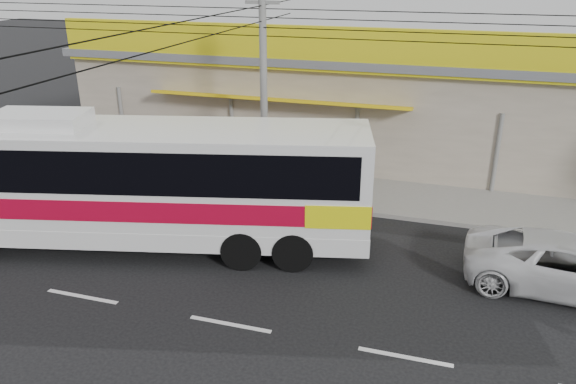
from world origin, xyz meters
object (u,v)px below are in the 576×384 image
motorbike_red (115,167)px  utility_pole (263,21)px  coach_bus (148,178)px  motorbike_dark (97,153)px  white_car (568,265)px

motorbike_red → utility_pole: size_ratio=0.05×
coach_bus → motorbike_red: 5.95m
motorbike_dark → white_car: size_ratio=0.36×
motorbike_red → utility_pole: (6.01, 0.03, 5.46)m
motorbike_red → white_car: bearing=-102.2°
coach_bus → motorbike_dark: size_ratio=7.20×
motorbike_dark → utility_pole: size_ratio=0.05×
motorbike_red → white_car: (15.25, -3.29, 0.09)m
motorbike_dark → white_car: bearing=-75.4°
white_car → utility_pole: 11.19m
motorbike_dark → coach_bus: bearing=-104.6°
coach_bus → white_car: size_ratio=2.60×
motorbike_red → motorbike_dark: motorbike_dark is taller
motorbike_dark → utility_pole: (7.47, -1.01, 5.38)m
motorbike_dark → utility_pole: utility_pole is taller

